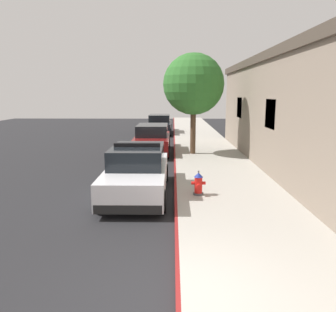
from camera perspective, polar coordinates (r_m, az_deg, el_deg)
name	(u,v)px	position (r m, az deg, el deg)	size (l,w,h in m)	color
ground_plane	(82,169)	(15.66, -14.40, -2.15)	(34.04, 60.00, 0.20)	#232326
sidewalk_pavement	(215,166)	(15.19, 7.99, -1.63)	(3.52, 60.00, 0.15)	#ADA89E
curb_painted_edge	(175,166)	(15.07, 1.18, -1.63)	(0.08, 60.00, 0.15)	maroon
police_cruiser	(137,172)	(10.96, -5.20, -2.69)	(1.94, 4.84, 1.68)	white
parked_car_silver_ahead	(152,140)	(18.65, -2.68, 2.78)	(1.94, 4.84, 1.56)	maroon
parked_car_dark_far	(160,125)	(27.71, -1.44, 5.30)	(1.94, 4.84, 1.56)	black
fire_hydrant	(198,184)	(10.48, 5.16, -4.69)	(0.44, 0.40, 0.76)	#4C4C51
street_tree	(194,84)	(17.50, 4.35, 11.97)	(3.10, 3.10, 5.12)	brown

